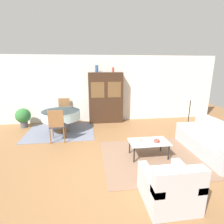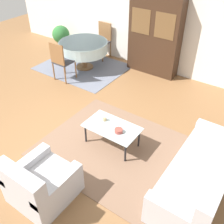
# 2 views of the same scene
# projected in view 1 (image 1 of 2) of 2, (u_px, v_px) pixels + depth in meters

# --- Properties ---
(ground_plane) EXTENTS (14.00, 14.00, 0.00)m
(ground_plane) POSITION_uv_depth(u_px,v_px,m) (112.00, 167.00, 4.08)
(ground_plane) COLOR brown
(wall_back) EXTENTS (10.00, 0.06, 2.70)m
(wall_back) POSITION_uv_depth(u_px,v_px,m) (100.00, 89.00, 7.21)
(wall_back) COLOR silver
(wall_back) RESTS_ON ground_plane
(area_rug) EXTENTS (2.58, 2.21, 0.01)m
(area_rug) POSITION_uv_depth(u_px,v_px,m) (153.00, 157.00, 4.48)
(area_rug) COLOR brown
(area_rug) RESTS_ON ground_plane
(dining_rug) EXTENTS (2.33, 1.86, 0.01)m
(dining_rug) POSITION_uv_depth(u_px,v_px,m) (61.00, 132.00, 6.26)
(dining_rug) COLOR slate
(dining_rug) RESTS_ON ground_plane
(couch) EXTENTS (0.83, 2.03, 0.85)m
(couch) POSITION_uv_depth(u_px,v_px,m) (211.00, 143.00, 4.65)
(couch) COLOR #B2B2B7
(couch) RESTS_ON ground_plane
(armchair) EXTENTS (0.83, 0.87, 0.83)m
(armchair) POSITION_uv_depth(u_px,v_px,m) (169.00, 187.00, 2.94)
(armchair) COLOR #B2B2B7
(armchair) RESTS_ON ground_plane
(coffee_table) EXTENTS (1.00, 0.58, 0.41)m
(coffee_table) POSITION_uv_depth(u_px,v_px,m) (149.00, 143.00, 4.45)
(coffee_table) COLOR black
(coffee_table) RESTS_ON area_rug
(display_cabinet) EXTENTS (1.37, 0.39, 2.04)m
(display_cabinet) POSITION_uv_depth(u_px,v_px,m) (106.00, 98.00, 7.10)
(display_cabinet) COLOR #382316
(display_cabinet) RESTS_ON ground_plane
(dining_table) EXTENTS (1.32, 1.32, 0.76)m
(dining_table) POSITION_uv_depth(u_px,v_px,m) (61.00, 115.00, 6.13)
(dining_table) COLOR brown
(dining_table) RESTS_ON dining_rug
(dining_chair_near) EXTENTS (0.44, 0.44, 1.02)m
(dining_chair_near) POSITION_uv_depth(u_px,v_px,m) (57.00, 124.00, 5.29)
(dining_chair_near) COLOR brown
(dining_chair_near) RESTS_ON dining_rug
(dining_chair_far) EXTENTS (0.44, 0.44, 1.02)m
(dining_chair_far) POSITION_uv_depth(u_px,v_px,m) (64.00, 110.00, 6.98)
(dining_chair_far) COLOR brown
(dining_chair_far) RESTS_ON dining_rug
(floor_lamp) EXTENTS (0.40, 0.40, 1.52)m
(floor_lamp) POSITION_uv_depth(u_px,v_px,m) (191.00, 97.00, 5.69)
(floor_lamp) COLOR black
(floor_lamp) RESTS_ON ground_plane
(cup) EXTENTS (0.08, 0.08, 0.08)m
(cup) POSITION_uv_depth(u_px,v_px,m) (140.00, 140.00, 4.46)
(cup) COLOR tan
(cup) RESTS_ON coffee_table
(bowl) EXTENTS (0.15, 0.15, 0.07)m
(bowl) POSITION_uv_depth(u_px,v_px,m) (157.00, 141.00, 4.39)
(bowl) COLOR #9E4238
(bowl) RESTS_ON coffee_table
(vase_tall) EXTENTS (0.12, 0.12, 0.28)m
(vase_tall) POSITION_uv_depth(u_px,v_px,m) (97.00, 69.00, 6.76)
(vase_tall) COLOR #33517A
(vase_tall) RESTS_ON display_cabinet
(vase_short) EXTENTS (0.09, 0.09, 0.19)m
(vase_short) POSITION_uv_depth(u_px,v_px,m) (113.00, 70.00, 6.85)
(vase_short) COLOR #9E4238
(vase_short) RESTS_ON display_cabinet
(potted_plant) EXTENTS (0.55, 0.55, 0.74)m
(potted_plant) POSITION_uv_depth(u_px,v_px,m) (23.00, 116.00, 6.60)
(potted_plant) COLOR #4C4C51
(potted_plant) RESTS_ON ground_plane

